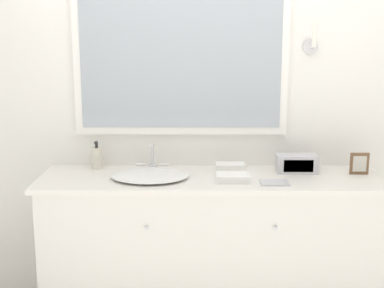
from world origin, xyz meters
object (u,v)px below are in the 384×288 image
sink_basin (150,175)px  appliance_box (297,164)px  soap_bottle (97,158)px  picture_frame (359,164)px

sink_basin → appliance_box: bearing=8.0°
sink_basin → appliance_box: 0.90m
soap_bottle → sink_basin: bearing=-31.3°
appliance_box → sink_basin: bearing=-172.0°
sink_basin → picture_frame: size_ratio=3.44×
picture_frame → sink_basin: bearing=-176.1°
appliance_box → picture_frame: picture_frame is taller
sink_basin → picture_frame: 1.26m
sink_basin → appliance_box: (0.89, 0.13, 0.04)m
picture_frame → soap_bottle: bearing=175.5°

